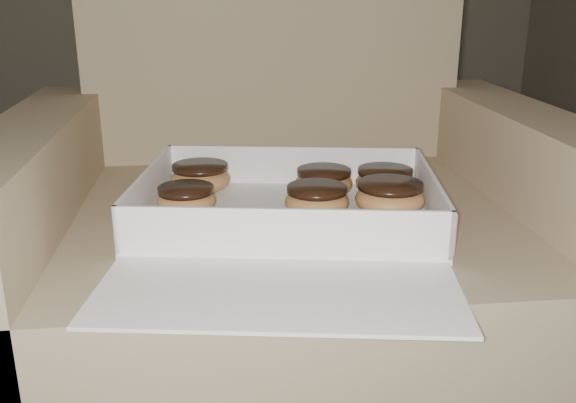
{
  "coord_description": "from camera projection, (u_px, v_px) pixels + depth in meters",
  "views": [
    {
      "loc": [
        0.79,
        -0.19,
        0.78
      ],
      "look_at": [
        0.89,
        0.73,
        0.46
      ],
      "focal_mm": 40.0,
      "sensor_mm": 36.0,
      "label": 1
    }
  ],
  "objects": [
    {
      "name": "donut_e",
      "position": [
        390.0,
        197.0,
        0.97
      ],
      "size": [
        0.11,
        0.11,
        0.05
      ],
      "color": "#BC8241",
      "rests_on": "bakery_box"
    },
    {
      "name": "donut_d",
      "position": [
        385.0,
        182.0,
        1.06
      ],
      "size": [
        0.1,
        0.1,
        0.05
      ],
      "color": "#BC8241",
      "rests_on": "bakery_box"
    },
    {
      "name": "donut_a",
      "position": [
        200.0,
        177.0,
        1.08
      ],
      "size": [
        0.1,
        0.1,
        0.05
      ],
      "color": "#BC8241",
      "rests_on": "bakery_box"
    },
    {
      "name": "bakery_box",
      "position": [
        289.0,
        220.0,
        0.94
      ],
      "size": [
        0.51,
        0.57,
        0.07
      ],
      "rotation": [
        0.0,
        0.0,
        -0.16
      ],
      "color": "white",
      "rests_on": "armchair"
    },
    {
      "name": "donut_f",
      "position": [
        317.0,
        200.0,
        0.97
      ],
      "size": [
        0.1,
        0.1,
        0.05
      ],
      "color": "#BC8241",
      "rests_on": "bakery_box"
    },
    {
      "name": "donut_c",
      "position": [
        324.0,
        182.0,
        1.06
      ],
      "size": [
        0.1,
        0.1,
        0.05
      ],
      "color": "#BC8241",
      "rests_on": "bakery_box"
    },
    {
      "name": "armchair",
      "position": [
        287.0,
        263.0,
        1.14
      ],
      "size": [
        0.93,
        0.78,
        0.97
      ],
      "color": "#998462",
      "rests_on": "floor"
    },
    {
      "name": "crumb_b",
      "position": [
        190.0,
        219.0,
        0.96
      ],
      "size": [
        0.01,
        0.01,
        0.0
      ],
      "primitive_type": "ellipsoid",
      "color": "black",
      "rests_on": "bakery_box"
    },
    {
      "name": "donut_b",
      "position": [
        186.0,
        200.0,
        0.97
      ],
      "size": [
        0.09,
        0.09,
        0.05
      ],
      "color": "#BC8241",
      "rests_on": "bakery_box"
    },
    {
      "name": "crumb_a",
      "position": [
        345.0,
        219.0,
        0.96
      ],
      "size": [
        0.01,
        0.01,
        0.0
      ],
      "primitive_type": "ellipsoid",
      "color": "black",
      "rests_on": "bakery_box"
    },
    {
      "name": "crumb_c",
      "position": [
        182.0,
        235.0,
        0.9
      ],
      "size": [
        0.01,
        0.01,
        0.0
      ],
      "primitive_type": "ellipsoid",
      "color": "black",
      "rests_on": "bakery_box"
    }
  ]
}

